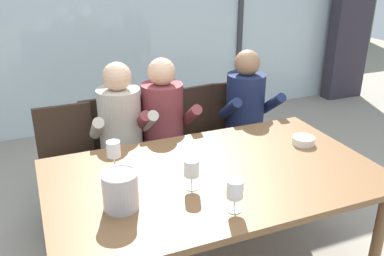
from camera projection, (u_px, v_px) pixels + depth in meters
ground at (163, 194)px, 3.59m from camera, size 14.00×14.00×0.00m
window_glass_panel at (110, 14)px, 4.55m from camera, size 7.15×0.03×2.60m
window_mullion_right at (240, 7)px, 5.10m from camera, size 0.06×0.06×2.60m
hillside_vineyard at (68, 6)px, 8.02m from camera, size 13.15×2.40×1.93m
curtain_heavy_drape at (354, 3)px, 5.53m from camera, size 0.56×0.20×2.60m
dining_table at (214, 182)px, 2.48m from camera, size 1.95×1.15×0.72m
chair_near_curtain at (68, 157)px, 3.09m from camera, size 0.44×0.44×0.89m
chair_left_of_center at (112, 146)px, 3.26m from camera, size 0.47×0.47×0.89m
chair_center at (161, 140)px, 3.37m from camera, size 0.46×0.46×0.89m
chair_right_of_center at (198, 132)px, 3.52m from camera, size 0.48×0.48×0.89m
chair_near_window_right at (238, 126)px, 3.64m from camera, size 0.49×0.49×0.89m
person_beige_jumper at (123, 133)px, 3.07m from camera, size 0.47×0.62×1.21m
person_maroon_top at (166, 126)px, 3.19m from camera, size 0.48×0.62×1.21m
person_navy_polo at (249, 113)px, 3.44m from camera, size 0.48×0.63×1.21m
ice_bucket_primary at (120, 190)px, 2.08m from camera, size 0.19×0.19×0.20m
tasting_bowl at (303, 140)px, 2.82m from camera, size 0.15×0.15×0.05m
wine_glass_by_left_taster at (114, 150)px, 2.46m from camera, size 0.08×0.08×0.17m
wine_glass_near_bucket at (235, 191)px, 2.05m from camera, size 0.08×0.08×0.17m
wine_glass_center_pour at (191, 169)px, 2.25m from camera, size 0.08×0.08×0.17m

